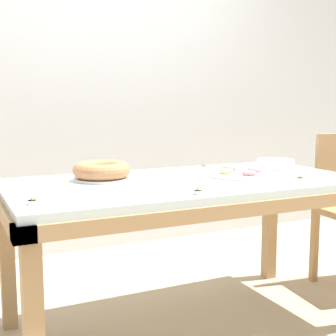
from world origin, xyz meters
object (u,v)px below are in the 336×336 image
at_px(tealight_right_edge, 204,167).
at_px(tealight_centre, 32,202).
at_px(tealight_near_front, 198,192).
at_px(pastry_platter, 240,173).
at_px(tealight_near_cakes, 300,179).
at_px(plate_stack, 276,164).
at_px(cake_chocolate_round, 102,171).

xyz_separation_m(tealight_right_edge, tealight_centre, (-1.05, -0.56, 0.00)).
height_order(tealight_right_edge, tealight_near_front, same).
relative_size(pastry_platter, tealight_near_cakes, 9.50).
bearing_deg(plate_stack, tealight_near_cakes, -114.03).
relative_size(cake_chocolate_round, plate_stack, 1.32).
height_order(pastry_platter, plate_stack, plate_stack).
bearing_deg(tealight_near_front, pastry_platter, 38.61).
relative_size(cake_chocolate_round, tealight_right_edge, 6.92).
relative_size(plate_stack, tealight_right_edge, 5.25).
distance_m(pastry_platter, tealight_near_cakes, 0.32).
xyz_separation_m(tealight_right_edge, tealight_near_front, (-0.40, -0.65, 0.00)).
height_order(pastry_platter, tealight_near_cakes, pastry_platter).
bearing_deg(pastry_platter, tealight_near_front, -141.39).
bearing_deg(tealight_centre, pastry_platter, 13.91).
xyz_separation_m(plate_stack, tealight_right_edge, (-0.39, 0.15, -0.01)).
relative_size(cake_chocolate_round, tealight_near_front, 6.92).
bearing_deg(tealight_centre, tealight_near_cakes, -0.44).
relative_size(pastry_platter, plate_stack, 1.81).
distance_m(tealight_centre, tealight_near_cakes, 1.24).
relative_size(cake_chocolate_round, pastry_platter, 0.73).
relative_size(pastry_platter, tealight_right_edge, 9.50).
relative_size(pastry_platter, tealight_centre, 9.50).
relative_size(plate_stack, tealight_near_cakes, 5.25).
relative_size(tealight_centre, tealight_near_front, 1.00).
bearing_deg(tealight_near_front, plate_stack, 32.24).
xyz_separation_m(cake_chocolate_round, tealight_near_front, (0.25, -0.51, -0.03)).
bearing_deg(tealight_right_edge, tealight_near_cakes, -70.89).
relative_size(cake_chocolate_round, tealight_centre, 6.92).
distance_m(pastry_platter, plate_stack, 0.37).
bearing_deg(plate_stack, tealight_centre, -164.04).
xyz_separation_m(tealight_centre, tealight_near_cakes, (1.24, -0.01, 0.00)).
xyz_separation_m(pastry_platter, tealight_right_edge, (-0.05, 0.29, -0.00)).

